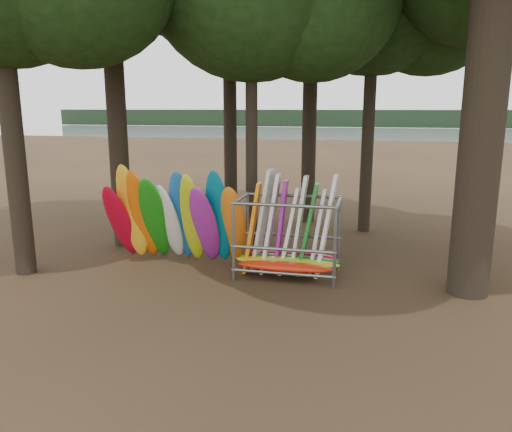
# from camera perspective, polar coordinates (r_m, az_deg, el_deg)

# --- Properties ---
(ground) EXTENTS (120.00, 120.00, 0.00)m
(ground) POSITION_cam_1_polar(r_m,az_deg,el_deg) (13.59, 1.04, -7.23)
(ground) COLOR #47331E
(ground) RESTS_ON ground
(lake) EXTENTS (160.00, 160.00, 0.00)m
(lake) POSITION_cam_1_polar(r_m,az_deg,el_deg) (72.70, 11.41, 8.48)
(lake) COLOR gray
(lake) RESTS_ON ground
(far_shore) EXTENTS (160.00, 4.00, 4.00)m
(far_shore) POSITION_cam_1_polar(r_m,az_deg,el_deg) (122.56, 12.42, 10.84)
(far_shore) COLOR black
(far_shore) RESTS_ON ground
(kayak_row) EXTENTS (4.31, 1.98, 3.10)m
(kayak_row) POSITION_cam_1_polar(r_m,az_deg,el_deg) (14.88, -9.46, -0.32)
(kayak_row) COLOR red
(kayak_row) RESTS_ON ground
(storage_rack) EXTENTS (2.89, 1.61, 2.92)m
(storage_rack) POSITION_cam_1_polar(r_m,az_deg,el_deg) (13.64, 3.69, -2.66)
(storage_rack) COLOR slate
(storage_rack) RESTS_ON ground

